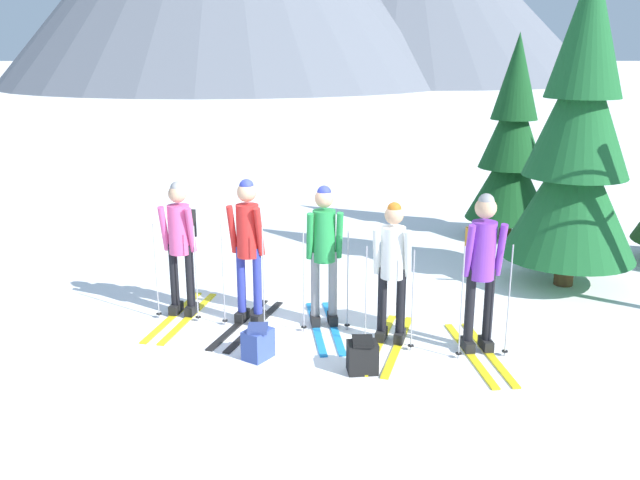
% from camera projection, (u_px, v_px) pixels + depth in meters
% --- Properties ---
extents(ground_plane, '(400.00, 400.00, 0.00)m').
position_uv_depth(ground_plane, '(305.00, 326.00, 8.57)').
color(ground_plane, white).
extents(skier_in_pink, '(0.69, 1.79, 1.77)m').
position_uv_depth(skier_in_pink, '(180.00, 241.00, 8.67)').
color(skier_in_pink, yellow).
rests_on(skier_in_pink, ground).
extents(skier_in_red, '(0.84, 1.71, 1.85)m').
position_uv_depth(skier_in_red, '(248.00, 244.00, 8.39)').
color(skier_in_red, black).
rests_on(skier_in_red, ground).
extents(skier_in_green, '(0.61, 1.70, 1.79)m').
position_uv_depth(skier_in_green, '(324.00, 250.00, 8.32)').
color(skier_in_green, '#1E84D1').
rests_on(skier_in_green, ground).
extents(skier_in_white, '(0.80, 1.77, 1.70)m').
position_uv_depth(skier_in_white, '(392.00, 268.00, 7.85)').
color(skier_in_white, yellow).
rests_on(skier_in_white, ground).
extents(skier_in_purple, '(0.61, 1.73, 1.85)m').
position_uv_depth(skier_in_purple, '(482.00, 263.00, 7.59)').
color(skier_in_purple, yellow).
rests_on(skier_in_purple, ground).
extents(pine_tree_near, '(1.90, 1.90, 4.59)m').
position_uv_depth(pine_tree_near, '(577.00, 143.00, 9.50)').
color(pine_tree_near, '#51381E').
rests_on(pine_tree_near, ground).
extents(pine_tree_mid, '(1.51, 1.51, 3.65)m').
position_uv_depth(pine_tree_mid, '(512.00, 147.00, 12.19)').
color(pine_tree_mid, '#51381E').
rests_on(pine_tree_mid, ground).
extents(backpack_on_snow_front, '(0.38, 0.40, 0.38)m').
position_uv_depth(backpack_on_snow_front, '(258.00, 343.00, 7.62)').
color(backpack_on_snow_front, '#384C99').
rests_on(backpack_on_snow_front, ground).
extents(backpack_on_snow_beside, '(0.34, 0.28, 0.38)m').
position_uv_depth(backpack_on_snow_beside, '(362.00, 356.00, 7.29)').
color(backpack_on_snow_beside, black).
rests_on(backpack_on_snow_beside, ground).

